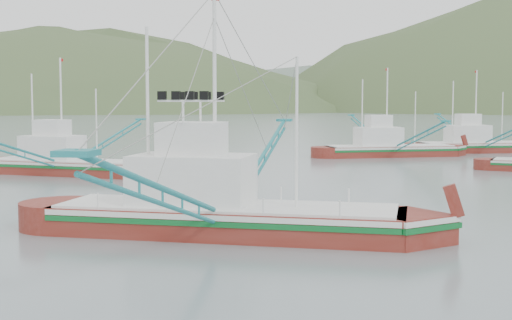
# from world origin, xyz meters

# --- Properties ---
(ground) EXTENTS (1200.00, 1200.00, 0.00)m
(ground) POSITION_xyz_m (0.00, 0.00, 0.00)
(ground) COLOR slate
(ground) RESTS_ON ground
(main_boat) EXTENTS (17.34, 30.93, 12.53)m
(main_boat) POSITION_xyz_m (-0.88, 0.56, 1.79)
(main_boat) COLOR maroon
(main_boat) RESTS_ON ground
(bg_boat_far) EXTENTS (15.37, 26.06, 10.95)m
(bg_boat_far) POSITION_xyz_m (8.68, 50.15, 2.17)
(bg_boat_far) COLOR maroon
(bg_boat_far) RESTS_ON ground
(bg_boat_left) EXTENTS (15.41, 26.84, 10.96)m
(bg_boat_left) POSITION_xyz_m (-19.97, 25.86, 1.84)
(bg_boat_left) COLOR maroon
(bg_boat_left) RESTS_ON ground
(bg_boat_extra) EXTENTS (15.45, 26.43, 10.95)m
(bg_boat_extra) POSITION_xyz_m (19.71, 58.36, 2.07)
(bg_boat_extra) COLOR maroon
(bg_boat_extra) RESTS_ON ground
(headland_left) EXTENTS (448.00, 308.00, 210.00)m
(headland_left) POSITION_xyz_m (-180.00, 360.00, 0.00)
(headland_left) COLOR #3C5029
(headland_left) RESTS_ON ground
(ridge_distant) EXTENTS (960.00, 400.00, 240.00)m
(ridge_distant) POSITION_xyz_m (30.00, 560.00, 0.00)
(ridge_distant) COLOR slate
(ridge_distant) RESTS_ON ground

